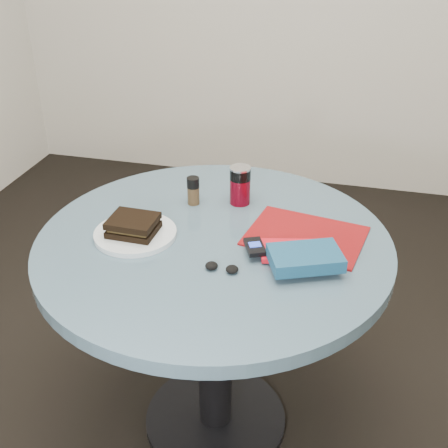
% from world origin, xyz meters
% --- Properties ---
extents(ground, '(4.00, 4.00, 0.00)m').
position_xyz_m(ground, '(0.00, 0.00, 0.00)').
color(ground, black).
rests_on(ground, ground).
extents(table, '(1.00, 1.00, 0.75)m').
position_xyz_m(table, '(0.00, 0.00, 0.59)').
color(table, black).
rests_on(table, ground).
extents(plate, '(0.26, 0.26, 0.01)m').
position_xyz_m(plate, '(-0.22, -0.04, 0.76)').
color(plate, silver).
rests_on(plate, table).
extents(sandwich, '(0.13, 0.11, 0.05)m').
position_xyz_m(sandwich, '(-0.22, -0.05, 0.79)').
color(sandwich, black).
rests_on(sandwich, plate).
extents(soda_can, '(0.07, 0.07, 0.12)m').
position_xyz_m(soda_can, '(0.03, 0.22, 0.81)').
color(soda_can, '#610413').
rests_on(soda_can, table).
extents(pepper_grinder, '(0.05, 0.05, 0.09)m').
position_xyz_m(pepper_grinder, '(-0.11, 0.18, 0.80)').
color(pepper_grinder, '#43311C').
rests_on(pepper_grinder, table).
extents(magazine, '(0.35, 0.29, 0.01)m').
position_xyz_m(magazine, '(0.25, 0.07, 0.75)').
color(magazine, maroon).
rests_on(magazine, table).
extents(red_book, '(0.18, 0.14, 0.01)m').
position_xyz_m(red_book, '(0.22, -0.03, 0.76)').
color(red_book, red).
rests_on(red_book, magazine).
extents(novel, '(0.21, 0.18, 0.04)m').
position_xyz_m(novel, '(0.27, -0.09, 0.79)').
color(novel, navy).
rests_on(novel, red_book).
extents(mp3_player, '(0.08, 0.09, 0.01)m').
position_xyz_m(mp3_player, '(0.13, -0.06, 0.78)').
color(mp3_player, black).
rests_on(mp3_player, red_book).
extents(headphones, '(0.09, 0.04, 0.02)m').
position_xyz_m(headphones, '(0.06, -0.15, 0.76)').
color(headphones, black).
rests_on(headphones, table).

